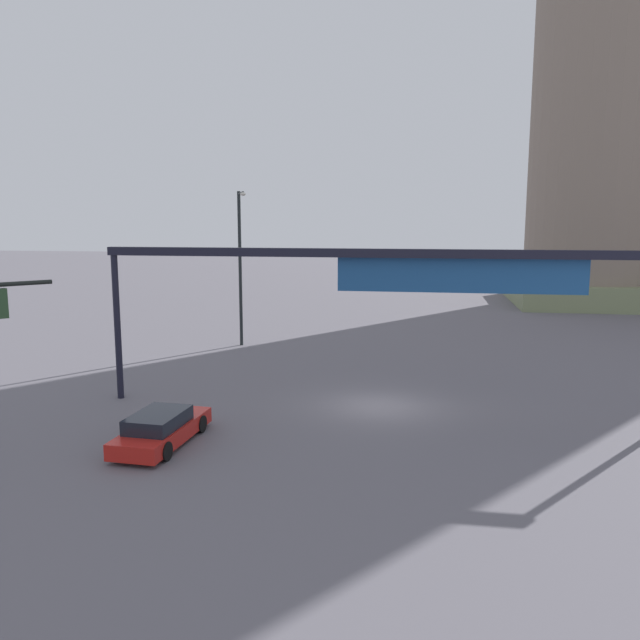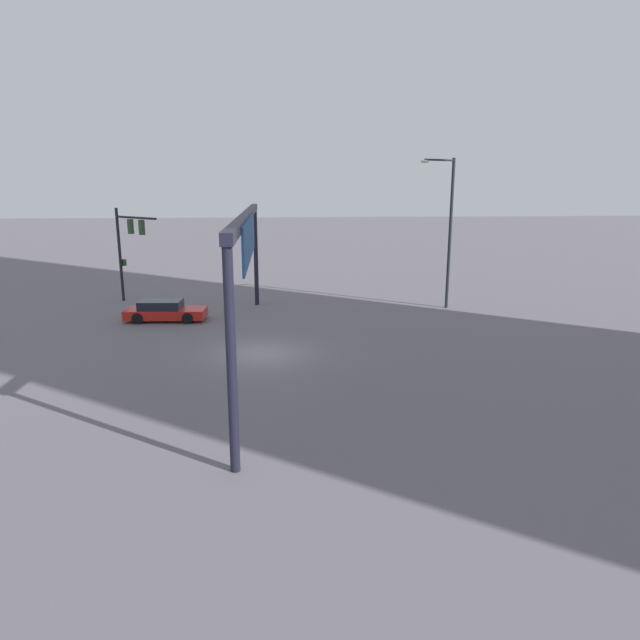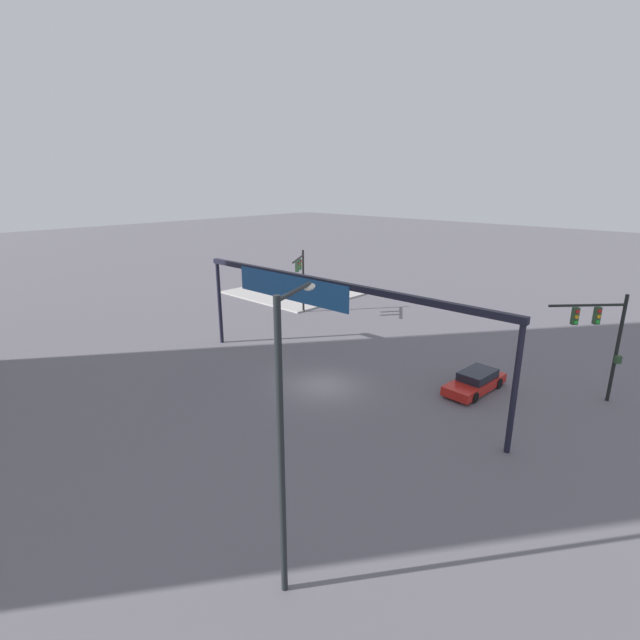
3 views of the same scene
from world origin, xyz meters
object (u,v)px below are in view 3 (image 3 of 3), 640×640
at_px(traffic_signal_opposite_side, 602,332).
at_px(streetlamp_curved_arm, 284,431).
at_px(traffic_signal_near_corner, 301,272).
at_px(sedan_car_approaching, 475,382).
at_px(fire_hydrant_on_curb, 275,287).

relative_size(traffic_signal_opposite_side, streetlamp_curved_arm, 0.67).
xyz_separation_m(traffic_signal_near_corner, sedan_car_approaching, (-19.49, 4.48, -3.51)).
relative_size(traffic_signal_near_corner, fire_hydrant_on_curb, 8.42).
distance_m(traffic_signal_opposite_side, streetlamp_curved_arm, 20.88).
bearing_deg(traffic_signal_opposite_side, traffic_signal_near_corner, -49.73).
height_order(traffic_signal_opposite_side, streetlamp_curved_arm, streetlamp_curved_arm).
bearing_deg(streetlamp_curved_arm, sedan_car_approaching, -15.68).
distance_m(traffic_signal_opposite_side, sedan_car_approaching, 7.32).
distance_m(traffic_signal_near_corner, streetlamp_curved_arm, 30.71).
relative_size(traffic_signal_near_corner, sedan_car_approaching, 1.26).
relative_size(traffic_signal_opposite_side, sedan_car_approaching, 1.33).
bearing_deg(traffic_signal_opposite_side, streetlamp_curved_arm, 33.70).
xyz_separation_m(traffic_signal_opposite_side, fire_hydrant_on_curb, (34.27, -6.29, -3.72)).
xyz_separation_m(traffic_signal_opposite_side, sedan_car_approaching, (5.50, 3.17, -3.63)).
relative_size(traffic_signal_near_corner, streetlamp_curved_arm, 0.64).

